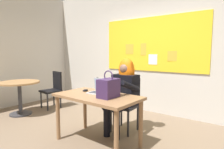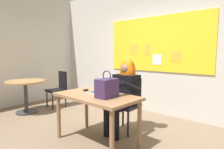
{
  "view_description": "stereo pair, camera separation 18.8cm",
  "coord_description": "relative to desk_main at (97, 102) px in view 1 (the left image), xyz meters",
  "views": [
    {
      "loc": [
        1.85,
        -2.11,
        1.35
      ],
      "look_at": [
        0.08,
        0.26,
        1.02
      ],
      "focal_mm": 30.4,
      "sensor_mm": 36.0,
      "label": 1
    },
    {
      "loc": [
        1.99,
        -1.99,
        1.35
      ],
      "look_at": [
        0.08,
        0.26,
        1.02
      ],
      "focal_mm": 30.4,
      "sensor_mm": 36.0,
      "label": 2
    }
  ],
  "objects": [
    {
      "name": "side_table_round",
      "position": [
        -2.26,
        -0.0,
        -0.09
      ],
      "size": [
        0.84,
        0.84,
        0.73
      ],
      "color": "#A37547",
      "rests_on": "ground"
    },
    {
      "name": "chair_spare_by_window",
      "position": [
        -2.14,
        0.79,
        -0.14
      ],
      "size": [
        0.48,
        0.48,
        0.89
      ],
      "rotation": [
        0.0,
        0.0,
        4.57
      ],
      "color": "black",
      "rests_on": "ground"
    },
    {
      "name": "chair_at_desk",
      "position": [
        0.07,
        0.71,
        -0.12
      ],
      "size": [
        0.43,
        0.43,
        0.92
      ],
      "rotation": [
        0.0,
        0.0,
        -1.54
      ],
      "color": "black",
      "rests_on": "ground"
    },
    {
      "name": "ground_plane",
      "position": [
        -0.04,
        0.05,
        -0.64
      ],
      "size": [
        24.0,
        24.0,
        0.0
      ],
      "primitive_type": "plane",
      "color": "#75604C"
    },
    {
      "name": "desk_main",
      "position": [
        0.0,
        0.0,
        0.0
      ],
      "size": [
        1.29,
        0.74,
        0.74
      ],
      "rotation": [
        0.0,
        0.0,
        -0.03
      ],
      "color": "#8E6642",
      "rests_on": "ground"
    },
    {
      "name": "computer_mouse",
      "position": [
        -0.34,
        0.09,
        0.12
      ],
      "size": [
        0.08,
        0.11,
        0.03
      ],
      "primitive_type": "ellipsoid",
      "rotation": [
        0.0,
        0.0,
        -0.16
      ],
      "color": "black",
      "rests_on": "desk_main"
    },
    {
      "name": "laptop",
      "position": [
        -0.08,
        0.14,
        0.15
      ],
      "size": [
        0.31,
        0.28,
        0.23
      ],
      "rotation": [
        0.0,
        0.0,
        0.1
      ],
      "color": "#B7B7BC",
      "rests_on": "desk_main"
    },
    {
      "name": "handbag",
      "position": [
        0.22,
        -0.01,
        0.24
      ],
      "size": [
        0.2,
        0.3,
        0.38
      ],
      "rotation": [
        0.0,
        0.0,
        -0.2
      ],
      "color": "#38234C",
      "rests_on": "desk_main"
    },
    {
      "name": "wall_side_window",
      "position": [
        -3.1,
        0.01,
        0.85
      ],
      "size": [
        0.12,
        11.82,
        2.97
      ],
      "color": "beige",
      "rests_on": "ground"
    },
    {
      "name": "person_costumed",
      "position": [
        0.07,
        0.58,
        0.12
      ],
      "size": [
        0.61,
        0.62,
        1.27
      ],
      "rotation": [
        0.0,
        0.0,
        -1.61
      ],
      "color": "black",
      "rests_on": "ground"
    },
    {
      "name": "wall_back_bulletin",
      "position": [
        -0.04,
        1.95,
        0.86
      ],
      "size": [
        6.14,
        2.13,
        2.97
      ],
      "color": "beige",
      "rests_on": "ground"
    }
  ]
}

